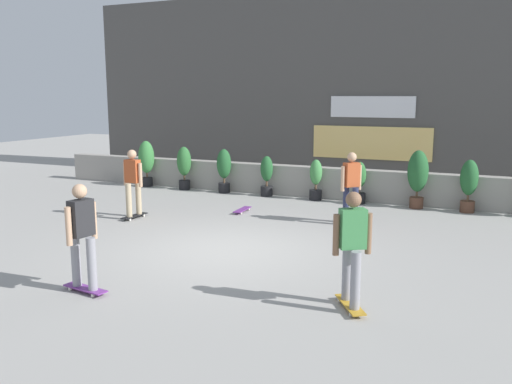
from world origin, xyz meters
The scene contains 16 objects.
ground_plane centered at (0.00, 0.00, 0.00)m, with size 48.00×48.00×0.00m, color #9E9B96.
planter_wall centered at (0.00, 6.00, 0.45)m, with size 18.00×0.40×0.90m, color gray.
building_backdrop centered at (0.00, 10.00, 3.25)m, with size 20.00×2.08×6.50m.
potted_plant_0 centered at (-5.73, 5.55, 0.88)m, with size 0.52×0.52×1.51m.
potted_plant_1 centered at (-4.29, 5.55, 0.78)m, with size 0.45×0.45×1.37m.
potted_plant_2 centered at (-2.86, 5.55, 0.77)m, with size 0.44×0.44×1.36m.
potted_plant_3 centered at (-1.43, 5.55, 0.64)m, with size 0.37×0.37×1.21m.
potted_plant_4 centered at (0.10, 5.55, 0.61)m, with size 0.36×0.36×1.18m.
potted_plant_5 centered at (1.36, 5.55, 0.61)m, with size 0.36×0.36×1.17m.
potted_plant_6 centered at (2.92, 5.55, 0.91)m, with size 0.54×0.54×1.56m.
potted_plant_7 centered at (4.19, 5.55, 0.78)m, with size 0.45×0.45×1.37m.
skater_mid_plaza centered at (2.98, -1.95, 0.94)m, with size 0.60×0.78×1.70m.
skater_far_left centered at (-3.28, 1.50, 0.94)m, with size 0.56×0.81×1.70m.
skater_foreground centered at (-0.92, -2.95, 0.94)m, with size 0.82×0.55×1.70m.
skater_far_right centered at (1.73, 3.06, 0.94)m, with size 0.74×0.67×1.70m.
skateboard_near_camera centered at (-1.15, 3.23, 0.06)m, with size 0.23×0.81×0.08m.
Camera 1 is at (4.67, -9.11, 3.01)m, focal length 37.75 mm.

